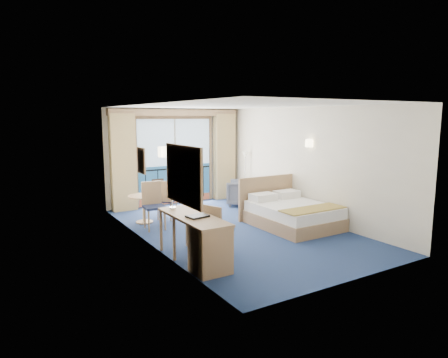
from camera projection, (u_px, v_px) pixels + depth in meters
The scene contains 22 objects.
floor at pixel (236, 229), 8.82m from camera, with size 6.50×6.50×0.00m, color navy.
room_walls at pixel (237, 149), 8.55m from camera, with size 4.04×6.54×2.72m.
balcony_door at pixel (175, 164), 11.36m from camera, with size 2.36×0.03×2.52m.
curtain_left at pixel (123, 163), 10.43m from camera, with size 0.65×0.22×2.55m, color tan.
curtain_right at pixel (224, 157), 12.01m from camera, with size 0.65×0.22×2.55m, color tan.
pelmet at pixel (176, 113), 11.04m from camera, with size 3.80×0.25×0.18m, color #A18857.
mirror at pixel (184, 175), 6.30m from camera, with size 0.05×1.25×0.95m.
wall_print at pixel (141, 161), 7.95m from camera, with size 0.04×0.42×0.52m.
sconce_left at pixel (163, 152), 7.04m from camera, with size 0.18×0.18×0.18m, color #FFEAB2.
sconce_right at pixel (309, 143), 9.40m from camera, with size 0.18×0.18×0.18m, color #FFEAB2.
bed at pixel (291, 213), 9.06m from camera, with size 1.65×1.96×1.04m.
nightstand at pixel (275, 201), 10.42m from camera, with size 0.43×0.41×0.56m, color #A38056.
phone at pixel (277, 189), 10.36m from camera, with size 0.17×0.13×0.08m, color white.
armchair at pixel (242, 193), 11.20m from camera, with size 0.75×0.78×0.71m, color #4B535B.
floor_lamp at pixel (245, 164), 11.61m from camera, with size 0.20×0.20×1.46m.
desk at pixel (206, 243), 6.42m from camera, with size 0.59×1.72×0.81m.
desk_chair at pixel (216, 227), 7.08m from camera, with size 0.52×0.52×0.93m.
folder at pixel (197, 216), 6.66m from camera, with size 0.34×0.26×0.03m, color black.
desk_lamp at pixel (172, 190), 7.17m from camera, with size 0.12×0.12×0.46m.
round_table at pixel (144, 202), 9.33m from camera, with size 0.72×0.72×0.65m.
table_chair_a at pixel (166, 198), 9.57m from camera, with size 0.59×0.59×0.96m.
table_chair_b at pixel (153, 202), 8.84m from camera, with size 0.49×0.50×1.04m.
Camera 1 is at (-4.65, -7.17, 2.46)m, focal length 32.00 mm.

